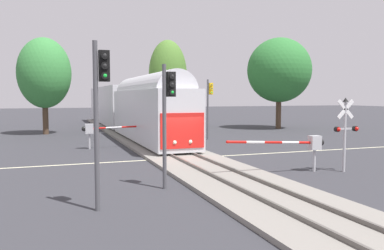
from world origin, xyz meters
TOP-DOWN VIEW (x-y plane):
  - ground_plane at (0.00, 0.00)m, footprint 220.00×220.00m
  - road_centre_stripe at (0.00, 0.00)m, footprint 44.00×0.20m
  - railway_track at (0.00, 0.00)m, footprint 4.40×80.00m
  - commuter_train at (0.00, 18.59)m, footprint 3.04×40.36m
  - crossing_gate_near at (4.35, -6.22)m, footprint 5.38×0.40m
  - crossing_signal_mast at (6.23, -6.82)m, footprint 1.36×0.44m
  - crossing_gate_far at (-4.12, 6.22)m, footprint 6.37×0.40m
  - traffic_signal_far_side at (5.52, 9.09)m, footprint 0.53×0.38m
  - traffic_signal_median at (-3.00, -7.24)m, footprint 0.53×0.38m
  - traffic_signal_near_left at (-5.92, -9.45)m, footprint 0.53×0.38m
  - oak_behind_train at (-7.93, 18.92)m, footprint 5.12×5.12m
  - elm_centre_background at (6.08, 23.73)m, footprint 4.62×4.62m
  - maple_right_background at (17.45, 16.99)m, footprint 7.31×7.31m

SIDE VIEW (x-z plane):
  - ground_plane at x=0.00m, z-range 0.00..0.00m
  - road_centre_stripe at x=0.00m, z-range 0.00..0.01m
  - railway_track at x=0.00m, z-range -0.06..0.26m
  - crossing_gate_far at x=-4.12m, z-range 0.51..2.31m
  - crossing_gate_near at x=4.35m, z-range 0.51..2.31m
  - crossing_signal_mast at x=6.23m, z-range 0.41..4.11m
  - commuter_train at x=0.00m, z-range 0.20..5.36m
  - traffic_signal_median at x=-3.00m, z-range 0.86..5.90m
  - traffic_signal_far_side at x=5.52m, z-range 0.89..6.09m
  - traffic_signal_near_left at x=-5.92m, z-range 0.94..6.47m
  - oak_behind_train at x=-7.93m, z-range 1.27..10.74m
  - elm_centre_background at x=6.08m, z-range 1.11..11.66m
  - maple_right_background at x=17.45m, z-range 1.51..11.96m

